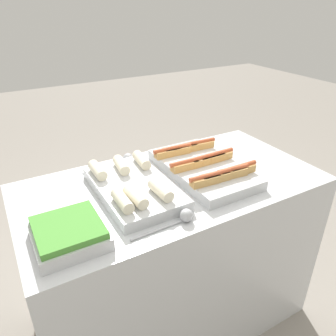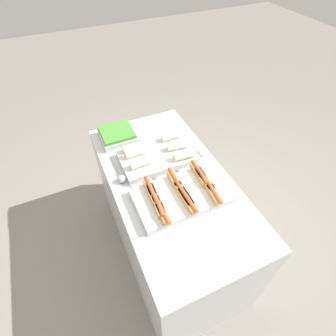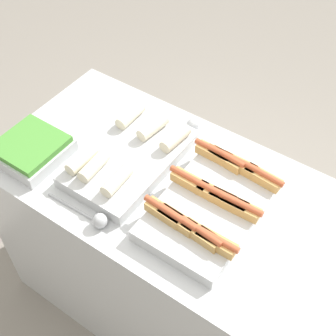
{
  "view_description": "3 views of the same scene",
  "coord_description": "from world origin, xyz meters",
  "px_view_note": "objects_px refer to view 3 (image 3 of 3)",
  "views": [
    {
      "loc": [
        -0.67,
        -1.14,
        1.69
      ],
      "look_at": [
        -0.03,
        0.0,
        1.0
      ],
      "focal_mm": 35.0,
      "sensor_mm": 36.0,
      "label": 1
    },
    {
      "loc": [
        1.01,
        -0.47,
        2.18
      ],
      "look_at": [
        -0.03,
        0.0,
        1.0
      ],
      "focal_mm": 28.0,
      "sensor_mm": 36.0,
      "label": 2
    },
    {
      "loc": [
        0.6,
        -0.9,
        2.23
      ],
      "look_at": [
        -0.03,
        0.0,
        1.0
      ],
      "focal_mm": 50.0,
      "sensor_mm": 36.0,
      "label": 3
    }
  ],
  "objects_px": {
    "tray_hotdogs": "(214,200)",
    "serving_spoon_far": "(189,124)",
    "tray_wraps": "(129,156)",
    "serving_spoon_near": "(96,219)",
    "tray_side_front": "(32,149)"
  },
  "relations": [
    {
      "from": "tray_hotdogs",
      "to": "serving_spoon_far",
      "type": "xyz_separation_m",
      "value": [
        -0.29,
        0.29,
        -0.02
      ]
    },
    {
      "from": "serving_spoon_far",
      "to": "tray_hotdogs",
      "type": "bearing_deg",
      "value": -44.71
    },
    {
      "from": "tray_hotdogs",
      "to": "tray_wraps",
      "type": "bearing_deg",
      "value": 179.94
    },
    {
      "from": "serving_spoon_near",
      "to": "serving_spoon_far",
      "type": "height_order",
      "value": "same"
    },
    {
      "from": "tray_side_front",
      "to": "tray_hotdogs",
      "type": "bearing_deg",
      "value": 14.75
    },
    {
      "from": "tray_wraps",
      "to": "serving_spoon_near",
      "type": "relative_size",
      "value": 1.91
    },
    {
      "from": "serving_spoon_near",
      "to": "serving_spoon_far",
      "type": "distance_m",
      "value": 0.57
    },
    {
      "from": "tray_wraps",
      "to": "serving_spoon_near",
      "type": "distance_m",
      "value": 0.3
    },
    {
      "from": "tray_hotdogs",
      "to": "serving_spoon_far",
      "type": "distance_m",
      "value": 0.41
    },
    {
      "from": "tray_side_front",
      "to": "serving_spoon_near",
      "type": "bearing_deg",
      "value": -14.1
    },
    {
      "from": "tray_wraps",
      "to": "tray_side_front",
      "type": "distance_m",
      "value": 0.38
    },
    {
      "from": "tray_side_front",
      "to": "serving_spoon_near",
      "type": "height_order",
      "value": "tray_side_front"
    },
    {
      "from": "tray_hotdogs",
      "to": "tray_wraps",
      "type": "relative_size",
      "value": 1.1
    },
    {
      "from": "tray_side_front",
      "to": "serving_spoon_far",
      "type": "xyz_separation_m",
      "value": [
        0.41,
        0.47,
        -0.01
      ]
    },
    {
      "from": "tray_side_front",
      "to": "serving_spoon_far",
      "type": "height_order",
      "value": "tray_side_front"
    }
  ]
}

